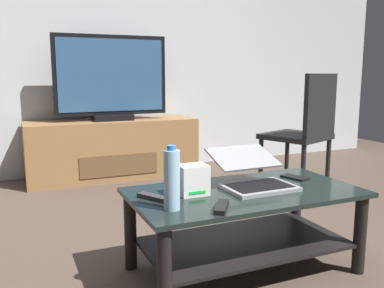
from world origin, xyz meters
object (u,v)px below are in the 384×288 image
at_px(television, 111,80).
at_px(media_cabinet, 113,149).
at_px(coffee_table, 244,216).
at_px(laptop, 252,175).
at_px(water_bottle_near, 172,179).
at_px(dining_chair, 305,128).
at_px(router_box, 193,180).
at_px(soundbar_remote, 154,198).
at_px(cell_phone, 295,177).
at_px(tv_remote, 222,207).

bearing_deg(television, media_cabinet, 90.00).
xyz_separation_m(coffee_table, laptop, (0.07, 0.05, 0.19)).
distance_m(television, water_bottle_near, 2.25).
height_order(media_cabinet, dining_chair, dining_chair).
distance_m(media_cabinet, router_box, 2.08).
height_order(dining_chair, soundbar_remote, dining_chair).
bearing_deg(router_box, soundbar_remote, -178.29).
relative_size(coffee_table, soundbar_remote, 6.82).
relative_size(coffee_table, router_box, 7.87).
distance_m(coffee_table, water_bottle_near, 0.51).
relative_size(cell_phone, soundbar_remote, 0.88).
height_order(dining_chair, router_box, dining_chair).
bearing_deg(tv_remote, router_box, 130.23).
distance_m(water_bottle_near, cell_phone, 0.82).
relative_size(dining_chair, laptop, 2.46).
bearing_deg(dining_chair, cell_phone, -131.39).
relative_size(dining_chair, tv_remote, 5.96).
xyz_separation_m(media_cabinet, water_bottle_near, (-0.27, -2.23, 0.26)).
relative_size(dining_chair, water_bottle_near, 3.59).
bearing_deg(water_bottle_near, coffee_table, 16.63).
xyz_separation_m(media_cabinet, dining_chair, (1.23, -1.19, 0.27)).
distance_m(coffee_table, dining_chair, 1.44).
bearing_deg(cell_phone, water_bottle_near, 178.62).
distance_m(television, cell_phone, 2.11).
relative_size(media_cabinet, television, 1.52).
height_order(television, router_box, television).
bearing_deg(soundbar_remote, coffee_table, -33.78).
xyz_separation_m(laptop, tv_remote, (-0.30, -0.25, -0.05)).
distance_m(dining_chair, soundbar_remote, 1.77).
distance_m(television, soundbar_remote, 2.13).
xyz_separation_m(television, water_bottle_near, (-0.27, -2.21, -0.37)).
xyz_separation_m(router_box, cell_phone, (0.62, 0.06, -0.06)).
bearing_deg(television, laptop, -83.75).
height_order(media_cabinet, water_bottle_near, water_bottle_near).
bearing_deg(coffee_table, dining_chair, 40.11).
relative_size(television, cell_phone, 7.21).
bearing_deg(coffee_table, tv_remote, -138.62).
relative_size(coffee_table, dining_chair, 1.14).
bearing_deg(tv_remote, cell_phone, 61.51).
height_order(laptop, soundbar_remote, laptop).
distance_m(media_cabinet, laptop, 2.07).
bearing_deg(media_cabinet, coffee_table, -85.92).
height_order(coffee_table, media_cabinet, media_cabinet).
height_order(dining_chair, water_bottle_near, dining_chair).
xyz_separation_m(television, router_box, (-0.10, -2.04, -0.43)).
distance_m(water_bottle_near, tv_remote, 0.23).
bearing_deg(laptop, cell_phone, 8.52).
bearing_deg(coffee_table, soundbar_remote, 175.91).
distance_m(dining_chair, laptop, 1.33).
bearing_deg(water_bottle_near, laptop, 19.65).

